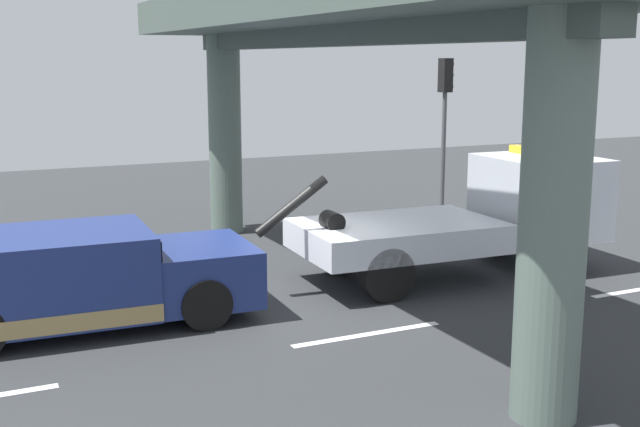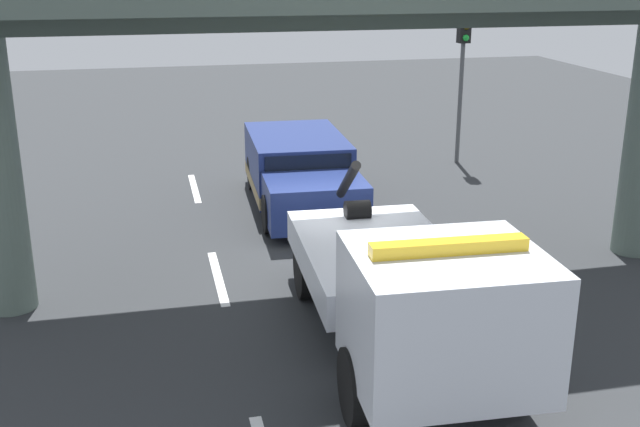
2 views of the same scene
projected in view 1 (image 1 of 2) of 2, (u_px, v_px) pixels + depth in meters
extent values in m
cube|color=#2D3033|center=(305.00, 298.00, 14.80)|extent=(60.00, 40.00, 0.10)
cube|color=silver|center=(368.00, 334.00, 12.68)|extent=(2.60, 0.16, 0.01)
cube|color=silver|center=(398.00, 236.00, 15.50)|extent=(3.94, 2.57, 0.55)
cube|color=silver|center=(540.00, 196.00, 16.66)|extent=(2.15, 2.39, 1.65)
cube|color=black|center=(564.00, 177.00, 16.83)|extent=(0.16, 2.21, 0.66)
cube|color=teal|center=(370.00, 228.00, 16.60)|extent=(3.65, 0.18, 0.20)
cylinder|color=black|center=(291.00, 206.00, 14.52)|extent=(1.42, 0.24, 1.07)
cylinder|color=black|center=(332.00, 221.00, 14.89)|extent=(0.38, 0.47, 0.36)
cube|color=yellow|center=(542.00, 153.00, 16.49)|extent=(0.32, 1.93, 0.16)
cylinder|color=black|center=(500.00, 233.00, 17.71)|extent=(1.01, 0.36, 1.00)
cylinder|color=black|center=(562.00, 254.00, 15.83)|extent=(1.01, 0.36, 1.00)
cylinder|color=black|center=(339.00, 249.00, 16.23)|extent=(1.01, 0.36, 1.00)
cylinder|color=black|center=(387.00, 274.00, 14.34)|extent=(1.01, 0.36, 1.00)
cube|color=navy|center=(39.00, 276.00, 12.70)|extent=(3.55, 2.35, 1.35)
cube|color=navy|center=(199.00, 271.00, 13.73)|extent=(1.82, 2.19, 0.95)
cube|color=black|center=(149.00, 248.00, 13.31)|extent=(0.14, 1.94, 0.59)
cube|color=#9E8451|center=(41.00, 306.00, 12.79)|extent=(3.57, 2.37, 0.28)
cylinder|color=black|center=(178.00, 275.00, 14.59)|extent=(0.85, 0.32, 0.84)
cylinder|color=black|center=(206.00, 304.00, 12.86)|extent=(0.85, 0.32, 0.84)
cylinder|color=#596B60|center=(225.00, 135.00, 19.77)|extent=(0.80, 0.80, 4.85)
cylinder|color=#596B60|center=(553.00, 221.00, 9.32)|extent=(0.80, 0.80, 4.85)
cube|color=#4B5B52|center=(330.00, 4.00, 14.01)|extent=(3.60, 13.79, 0.74)
cube|color=#3E4A43|center=(330.00, 36.00, 14.12)|extent=(0.50, 13.39, 0.36)
cylinder|color=#515456|center=(443.00, 155.00, 21.85)|extent=(0.12, 0.12, 3.40)
cube|color=black|center=(446.00, 75.00, 21.44)|extent=(0.28, 0.32, 0.90)
sphere|color=red|center=(451.00, 64.00, 21.45)|extent=(0.18, 0.18, 0.18)
sphere|color=#3A2D06|center=(451.00, 75.00, 21.51)|extent=(0.18, 0.18, 0.18)
sphere|color=black|center=(450.00, 87.00, 21.56)|extent=(0.18, 0.18, 0.18)
cone|color=orange|center=(220.00, 263.00, 15.74)|extent=(0.53, 0.53, 0.69)
cube|color=black|center=(221.00, 279.00, 15.80)|extent=(0.58, 0.58, 0.03)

